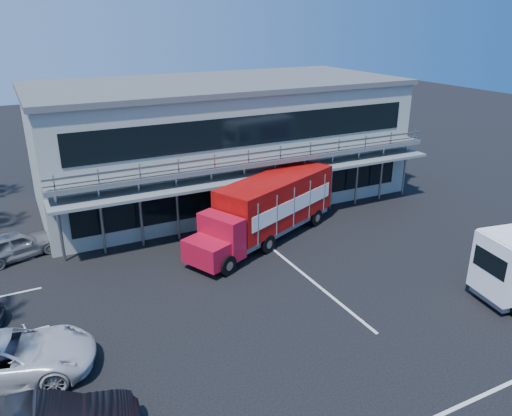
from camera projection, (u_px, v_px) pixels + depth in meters
name	position (u px, v px, depth m)	size (l,w,h in m)	color
ground	(303.00, 320.00, 19.20)	(120.00, 120.00, 0.00)	black
building	(220.00, 139.00, 31.58)	(22.40, 12.00, 7.30)	gray
red_truck	(268.00, 207.00, 25.66)	(9.59, 5.89, 3.21)	#AD0E26
parked_car_c	(6.00, 358.00, 15.89)	(2.54, 5.51, 1.53)	silver
parked_car_e	(15.00, 245.00, 23.93)	(1.60, 3.99, 1.36)	slate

